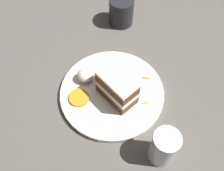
{
  "coord_description": "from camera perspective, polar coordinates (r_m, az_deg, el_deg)",
  "views": [
    {
      "loc": [
        -0.02,
        -0.38,
        0.66
      ],
      "look_at": [
        -0.03,
        -0.01,
        0.08
      ],
      "focal_mm": 42.0,
      "sensor_mm": 36.0,
      "label": 1
    }
  ],
  "objects": [
    {
      "name": "ground_plane",
      "position": [
        0.76,
        2.03,
        -2.85
      ],
      "size": [
        6.0,
        6.0,
        0.0
      ],
      "primitive_type": "plane",
      "color": "#38332D",
      "rests_on": "ground"
    },
    {
      "name": "dining_table",
      "position": [
        0.74,
        2.07,
        -2.2
      ],
      "size": [
        0.95,
        1.05,
        0.03
      ],
      "primitive_type": "cube",
      "color": "#56514C",
      "rests_on": "ground"
    },
    {
      "name": "plate",
      "position": [
        0.72,
        0.0,
        -1.63
      ],
      "size": [
        0.28,
        0.28,
        0.02
      ],
      "primitive_type": "cylinder",
      "color": "silver",
      "rests_on": "dining_table"
    },
    {
      "name": "cake_slice",
      "position": [
        0.67,
        1.1,
        -0.45
      ],
      "size": [
        0.11,
        0.12,
        0.09
      ],
      "rotation": [
        0.0,
        0.0,
        0.74
      ],
      "color": "brown",
      "rests_on": "plate"
    },
    {
      "name": "cream_dollop",
      "position": [
        0.72,
        -5.8,
        2.16
      ],
      "size": [
        0.05,
        0.04,
        0.04
      ],
      "primitive_type": "ellipsoid",
      "color": "white",
      "rests_on": "plate"
    },
    {
      "name": "orange_garnish",
      "position": [
        0.7,
        -7.18,
        -2.63
      ],
      "size": [
        0.05,
        0.05,
        0.01
      ],
      "primitive_type": "cylinder",
      "color": "orange",
      "rests_on": "plate"
    },
    {
      "name": "carrot_shreds_scatter",
      "position": [
        0.73,
        4.52,
        0.86
      ],
      "size": [
        0.13,
        0.11,
        0.0
      ],
      "color": "orange",
      "rests_on": "plate"
    },
    {
      "name": "drinking_glass",
      "position": [
        0.62,
        11.06,
        -13.3
      ],
      "size": [
        0.06,
        0.06,
        0.11
      ],
      "color": "silver",
      "rests_on": "dining_table"
    },
    {
      "name": "coffee_mug",
      "position": [
        0.87,
        2.11,
        16.03
      ],
      "size": [
        0.08,
        0.08,
        0.09
      ],
      "color": "#232328",
      "rests_on": "dining_table"
    }
  ]
}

